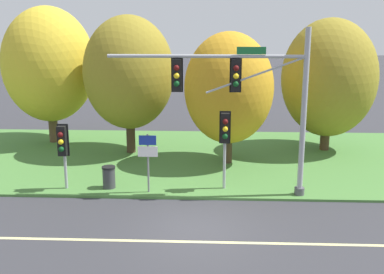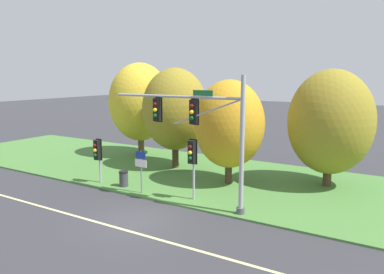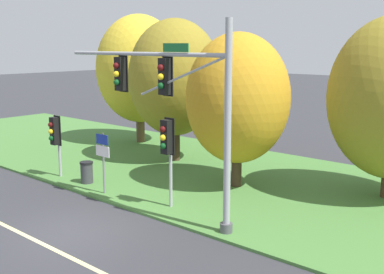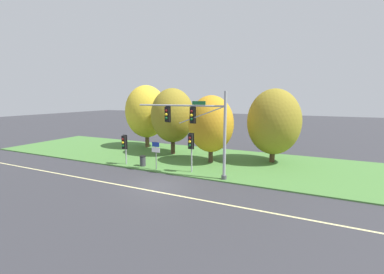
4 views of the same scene
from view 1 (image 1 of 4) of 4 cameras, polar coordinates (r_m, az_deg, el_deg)
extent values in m
plane|color=#333338|center=(16.97, 0.66, -10.54)|extent=(160.00, 160.00, 0.00)
cube|color=beige|center=(15.89, 0.52, -12.32)|extent=(36.00, 0.16, 0.01)
cube|color=#477A38|center=(24.70, 1.28, -2.49)|extent=(48.00, 11.50, 0.10)
cylinder|color=#9EA0A5|center=(19.14, 13.10, 2.65)|extent=(0.22, 0.22, 6.62)
cylinder|color=#4C4C51|center=(19.98, 12.60, -6.26)|extent=(0.40, 0.40, 0.30)
cylinder|color=#9EA0A5|center=(18.52, 1.71, 9.55)|extent=(7.58, 0.14, 0.14)
cylinder|color=#9EA0A5|center=(18.65, 7.58, 7.31)|extent=(3.82, 0.08, 1.48)
cube|color=black|center=(18.60, 5.21, 7.26)|extent=(0.34, 0.28, 1.22)
cube|color=black|center=(18.76, 5.19, 7.32)|extent=(0.46, 0.04, 1.34)
sphere|color=#4C0C0C|center=(18.39, 5.25, 8.13)|extent=(0.22, 0.22, 0.22)
sphere|color=yellow|center=(18.43, 5.23, 7.20)|extent=(0.22, 0.22, 0.22)
sphere|color=#0C4219|center=(18.46, 5.21, 6.27)|extent=(0.22, 0.22, 0.22)
cube|color=black|center=(18.64, -1.81, 7.32)|extent=(0.34, 0.28, 1.22)
cube|color=black|center=(18.79, -1.77, 7.38)|extent=(0.46, 0.04, 1.34)
sphere|color=#4C0C0C|center=(18.43, -1.86, 8.19)|extent=(0.22, 0.22, 0.22)
sphere|color=yellow|center=(18.46, -1.85, 7.26)|extent=(0.22, 0.22, 0.22)
sphere|color=#0C4219|center=(18.50, -1.84, 6.34)|extent=(0.22, 0.22, 0.22)
cube|color=#196B33|center=(18.50, 7.05, 10.13)|extent=(1.10, 0.04, 0.28)
cylinder|color=#9EA0A5|center=(20.53, -14.84, -2.39)|extent=(0.12, 0.12, 2.66)
cube|color=black|center=(20.15, -15.14, -0.45)|extent=(0.34, 0.28, 1.22)
cube|color=black|center=(20.30, -15.01, -0.34)|extent=(0.46, 0.04, 1.34)
sphere|color=#4C0C0C|center=(19.92, -15.35, 0.26)|extent=(0.22, 0.22, 0.22)
sphere|color=yellow|center=(19.99, -15.29, -0.58)|extent=(0.22, 0.22, 0.22)
sphere|color=#0C4219|center=(20.06, -15.24, -1.41)|extent=(0.22, 0.22, 0.22)
cylinder|color=#9EA0A5|center=(19.83, 3.88, -1.72)|extent=(0.12, 0.12, 3.19)
cube|color=black|center=(19.38, 3.95, 1.06)|extent=(0.34, 0.28, 1.22)
cube|color=black|center=(19.54, 3.94, 1.16)|extent=(0.46, 0.04, 1.34)
sphere|color=#4C0C0C|center=(19.14, 3.97, 1.82)|extent=(0.22, 0.22, 0.22)
sphere|color=yellow|center=(19.21, 3.96, 0.94)|extent=(0.22, 0.22, 0.22)
sphere|color=#0C4219|center=(19.28, 3.95, 0.07)|extent=(0.22, 0.22, 0.22)
cylinder|color=slate|center=(19.53, -5.22, -3.14)|extent=(0.08, 0.08, 2.44)
cube|color=#193399|center=(19.24, -5.30, -0.39)|extent=(0.70, 0.03, 0.39)
cube|color=white|center=(19.36, -5.27, -1.73)|extent=(0.80, 0.03, 0.43)
cylinder|color=brown|center=(28.55, -16.20, 2.42)|extent=(0.51, 0.51, 3.02)
ellipsoid|color=gold|center=(28.14, -16.60, 8.23)|extent=(5.09, 5.09, 6.36)
cylinder|color=#423021|center=(25.44, -7.31, 1.42)|extent=(0.46, 0.46, 2.94)
ellipsoid|color=olive|center=(25.00, -7.50, 7.58)|extent=(4.64, 4.64, 5.80)
cylinder|color=#423021|center=(23.51, 4.28, -0.07)|extent=(0.43, 0.43, 2.52)
ellipsoid|color=#C68C1E|center=(23.04, 4.39, 5.80)|extent=(4.26, 4.26, 5.32)
cylinder|color=#4C3823|center=(26.76, 15.55, 1.18)|extent=(0.49, 0.49, 2.52)
ellipsoid|color=olive|center=(26.33, 15.92, 6.75)|extent=(4.95, 4.95, 6.18)
cylinder|color=#38383D|center=(20.47, -9.82, -4.81)|extent=(0.52, 0.52, 0.85)
cylinder|color=black|center=(20.33, -9.87, -3.57)|extent=(0.56, 0.56, 0.08)
camera|label=2|loc=(10.83, 78.67, 1.06)|focal=35.00mm
camera|label=3|loc=(14.07, 62.57, 1.98)|focal=45.00mm
camera|label=4|loc=(9.39, 88.89, -4.35)|focal=24.00mm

